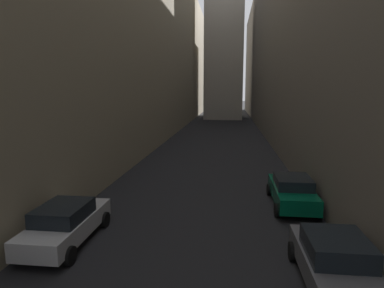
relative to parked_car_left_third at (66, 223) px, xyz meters
name	(u,v)px	position (x,y,z in m)	size (l,w,h in m)	color
ground_plane	(218,136)	(4.40, 28.67, -0.76)	(264.00, 264.00, 0.00)	black
building_block_left	(127,40)	(-7.20, 30.67, 10.89)	(12.19, 108.00, 23.30)	gray
building_block_right	(318,37)	(15.89, 30.67, 10.85)	(11.99, 108.00, 23.22)	#60594F
parked_car_left_third	(66,223)	(0.00, 0.00, 0.00)	(1.90, 4.32, 1.48)	#B7B7BC
parked_car_right_third	(336,264)	(8.80, -1.78, -0.01)	(1.97, 4.38, 1.51)	#4C4C51
parked_car_right_far	(292,191)	(8.80, 4.86, 0.00)	(1.95, 4.41, 1.48)	#05472D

